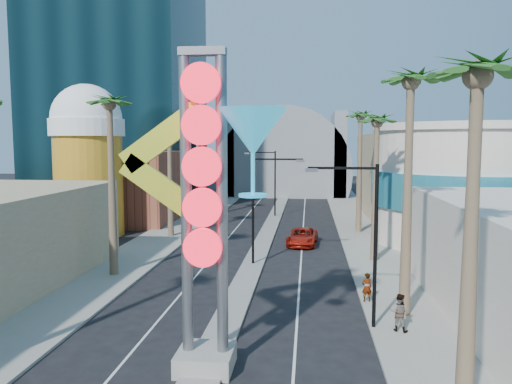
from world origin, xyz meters
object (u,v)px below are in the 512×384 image
neon_sign (225,187)px  pedestrian_b (399,312)px  pedestrian_a (367,287)px  red_pickup (302,237)px

neon_sign → pedestrian_b: neon_sign is taller
neon_sign → pedestrian_a: neon_sign is taller
neon_sign → pedestrian_b: bearing=31.6°
red_pickup → neon_sign: bearing=-91.2°
neon_sign → pedestrian_a: bearing=53.9°
red_pickup → pedestrian_b: (4.79, -20.11, 0.32)m
pedestrian_b → neon_sign: bearing=55.1°
red_pickup → pedestrian_a: pedestrian_a is taller
neon_sign → pedestrian_b: 10.80m
neon_sign → pedestrian_b: size_ratio=7.01×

